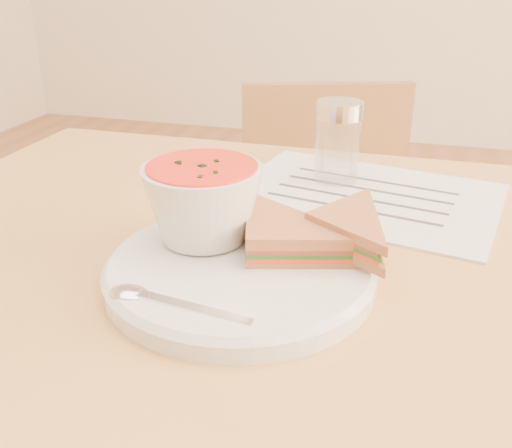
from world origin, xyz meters
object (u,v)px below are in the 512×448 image
(plate, at_px, (240,272))
(condiment_shaker, at_px, (338,143))
(chair_far, at_px, (330,291))
(soup_bowl, at_px, (204,206))

(plate, xyz_separation_m, condiment_shaker, (0.05, 0.28, 0.05))
(chair_far, bearing_deg, plate, 70.95)
(chair_far, height_order, soup_bowl, soup_bowl)
(soup_bowl, relative_size, condiment_shaker, 1.06)
(plate, distance_m, soup_bowl, 0.07)
(soup_bowl, bearing_deg, condiment_shaker, 69.80)
(plate, relative_size, condiment_shaker, 2.31)
(chair_far, height_order, condiment_shaker, condiment_shaker)
(soup_bowl, height_order, condiment_shaker, condiment_shaker)
(chair_far, xyz_separation_m, plate, (-0.01, -0.57, 0.36))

